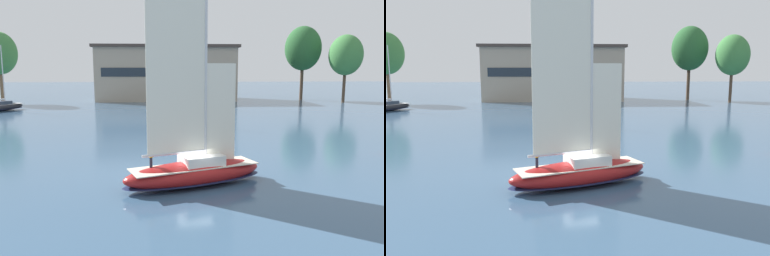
# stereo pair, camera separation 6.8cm
# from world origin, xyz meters

# --- Properties ---
(ground_plane) EXTENTS (400.00, 400.00, 0.00)m
(ground_plane) POSITION_xyz_m (0.00, 0.00, 0.00)
(ground_plane) COLOR #385675
(waterfront_building) EXTENTS (35.63, 15.26, 13.79)m
(waterfront_building) POSITION_xyz_m (-2.09, 72.17, 6.94)
(waterfront_building) COLOR tan
(waterfront_building) RESTS_ON ground
(tree_shore_center) EXTENTS (9.04, 9.04, 18.60)m
(tree_shore_center) POSITION_xyz_m (32.46, 69.23, 13.02)
(tree_shore_center) COLOR #4C3828
(tree_shore_center) RESTS_ON ground
(tree_shore_right) EXTENTS (7.73, 7.73, 15.91)m
(tree_shore_right) POSITION_xyz_m (39.96, 61.41, 11.14)
(tree_shore_right) COLOR #4C3828
(tree_shore_right) RESTS_ON ground
(sailboat_main) EXTENTS (10.76, 6.41, 14.29)m
(sailboat_main) POSITION_xyz_m (0.01, 0.01, 1.12)
(sailboat_main) COLOR maroon
(sailboat_main) RESTS_ON ground
(sailboat_moored_near_marina) EXTENTS (6.92, 9.04, 12.46)m
(sailboat_moored_near_marina) POSITION_xyz_m (-33.68, 48.42, 0.84)
(sailboat_moored_near_marina) COLOR #232328
(sailboat_moored_near_marina) RESTS_ON ground
(sailboat_moored_mid_channel) EXTENTS (6.89, 5.11, 9.44)m
(sailboat_moored_mid_channel) POSITION_xyz_m (-0.12, 28.53, 0.64)
(sailboat_moored_mid_channel) COLOR maroon
(sailboat_moored_mid_channel) RESTS_ON ground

